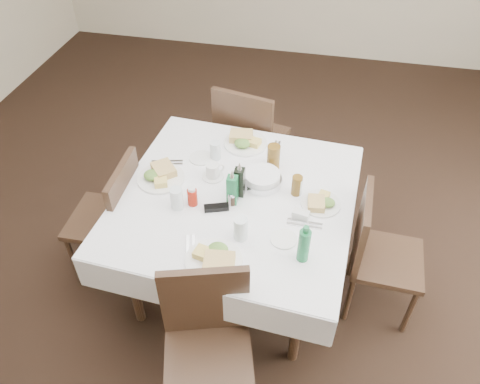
{
  "coord_description": "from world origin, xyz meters",
  "views": [
    {
      "loc": [
        0.4,
        -1.98,
        2.65
      ],
      "look_at": [
        -0.03,
        -0.01,
        0.8
      ],
      "focal_mm": 35.0,
      "sensor_mm": 36.0,
      "label": 1
    }
  ],
  "objects_px": {
    "chair_west": "(114,213)",
    "coffee_mug": "(213,171)",
    "ketchup_bottle": "(192,196)",
    "oil_cruet_green": "(232,189)",
    "bread_basket": "(262,179)",
    "water_w": "(177,198)",
    "water_n": "(215,151)",
    "water_e": "(297,186)",
    "water_s": "(241,228)",
    "chair_north": "(248,136)",
    "chair_east": "(375,249)",
    "oil_cruet_dark": "(240,181)",
    "green_bottle": "(304,245)",
    "chair_south": "(207,338)",
    "dining_table": "(236,205)"
  },
  "relations": [
    {
      "from": "water_e",
      "to": "oil_cruet_green",
      "type": "relative_size",
      "value": 0.47
    },
    {
      "from": "chair_west",
      "to": "green_bottle",
      "type": "relative_size",
      "value": 3.85
    },
    {
      "from": "water_n",
      "to": "water_e",
      "type": "height_order",
      "value": "water_n"
    },
    {
      "from": "chair_north",
      "to": "chair_south",
      "type": "xyz_separation_m",
      "value": [
        0.13,
        -1.69,
        -0.03
      ]
    },
    {
      "from": "oil_cruet_green",
      "to": "ketchup_bottle",
      "type": "distance_m",
      "value": 0.23
    },
    {
      "from": "water_s",
      "to": "water_e",
      "type": "bearing_deg",
      "value": 58.72
    },
    {
      "from": "water_w",
      "to": "water_s",
      "type": "bearing_deg",
      "value": -20.69
    },
    {
      "from": "chair_east",
      "to": "coffee_mug",
      "type": "relative_size",
      "value": 6.61
    },
    {
      "from": "ketchup_bottle",
      "to": "green_bottle",
      "type": "relative_size",
      "value": 0.53
    },
    {
      "from": "chair_west",
      "to": "chair_south",
      "type": "bearing_deg",
      "value": -41.96
    },
    {
      "from": "chair_east",
      "to": "water_s",
      "type": "relative_size",
      "value": 6.36
    },
    {
      "from": "water_e",
      "to": "oil_cruet_green",
      "type": "distance_m",
      "value": 0.39
    },
    {
      "from": "chair_west",
      "to": "ketchup_bottle",
      "type": "xyz_separation_m",
      "value": [
        0.56,
        -0.05,
        0.3
      ]
    },
    {
      "from": "oil_cruet_green",
      "to": "water_s",
      "type": "bearing_deg",
      "value": -68.11
    },
    {
      "from": "chair_north",
      "to": "oil_cruet_green",
      "type": "xyz_separation_m",
      "value": [
        0.09,
        -0.94,
        0.3
      ]
    },
    {
      "from": "dining_table",
      "to": "water_e",
      "type": "height_order",
      "value": "water_e"
    },
    {
      "from": "oil_cruet_dark",
      "to": "coffee_mug",
      "type": "height_order",
      "value": "oil_cruet_dark"
    },
    {
      "from": "chair_north",
      "to": "chair_east",
      "type": "distance_m",
      "value": 1.31
    },
    {
      "from": "dining_table",
      "to": "water_s",
      "type": "bearing_deg",
      "value": -72.61
    },
    {
      "from": "water_w",
      "to": "green_bottle",
      "type": "xyz_separation_m",
      "value": [
        0.75,
        -0.23,
        0.04
      ]
    },
    {
      "from": "bread_basket",
      "to": "dining_table",
      "type": "bearing_deg",
      "value": -133.39
    },
    {
      "from": "bread_basket",
      "to": "coffee_mug",
      "type": "xyz_separation_m",
      "value": [
        -0.31,
        -0.0,
        0.01
      ]
    },
    {
      "from": "water_w",
      "to": "oil_cruet_green",
      "type": "distance_m",
      "value": 0.32
    },
    {
      "from": "oil_cruet_green",
      "to": "green_bottle",
      "type": "relative_size",
      "value": 1.02
    },
    {
      "from": "water_w",
      "to": "oil_cruet_green",
      "type": "xyz_separation_m",
      "value": [
        0.3,
        0.11,
        0.04
      ]
    },
    {
      "from": "chair_south",
      "to": "chair_east",
      "type": "height_order",
      "value": "chair_south"
    },
    {
      "from": "chair_east",
      "to": "coffee_mug",
      "type": "xyz_separation_m",
      "value": [
        -1.03,
        0.15,
        0.3
      ]
    },
    {
      "from": "bread_basket",
      "to": "water_w",
      "type": "bearing_deg",
      "value": -145.21
    },
    {
      "from": "chair_north",
      "to": "chair_south",
      "type": "distance_m",
      "value": 1.7
    },
    {
      "from": "chair_west",
      "to": "coffee_mug",
      "type": "height_order",
      "value": "chair_west"
    },
    {
      "from": "ketchup_bottle",
      "to": "oil_cruet_green",
      "type": "bearing_deg",
      "value": 16.44
    },
    {
      "from": "bread_basket",
      "to": "oil_cruet_dark",
      "type": "distance_m",
      "value": 0.18
    },
    {
      "from": "chair_south",
      "to": "dining_table",
      "type": "bearing_deg",
      "value": 92.42
    },
    {
      "from": "chair_west",
      "to": "coffee_mug",
      "type": "distance_m",
      "value": 0.71
    },
    {
      "from": "dining_table",
      "to": "water_n",
      "type": "bearing_deg",
      "value": 122.47
    },
    {
      "from": "chair_east",
      "to": "ketchup_bottle",
      "type": "height_order",
      "value": "same"
    },
    {
      "from": "dining_table",
      "to": "bread_basket",
      "type": "bearing_deg",
      "value": 46.61
    },
    {
      "from": "chair_north",
      "to": "coffee_mug",
      "type": "xyz_separation_m",
      "value": [
        -0.07,
        -0.75,
        0.25
      ]
    },
    {
      "from": "bread_basket",
      "to": "water_e",
      "type": "bearing_deg",
      "value": -11.74
    },
    {
      "from": "chair_north",
      "to": "oil_cruet_green",
      "type": "relative_size",
      "value": 4.07
    },
    {
      "from": "chair_west",
      "to": "water_w",
      "type": "distance_m",
      "value": 0.58
    },
    {
      "from": "chair_north",
      "to": "water_w",
      "type": "distance_m",
      "value": 1.1
    },
    {
      "from": "oil_cruet_dark",
      "to": "green_bottle",
      "type": "relative_size",
      "value": 1.02
    },
    {
      "from": "bread_basket",
      "to": "ketchup_bottle",
      "type": "height_order",
      "value": "ketchup_bottle"
    },
    {
      "from": "ketchup_bottle",
      "to": "green_bottle",
      "type": "xyz_separation_m",
      "value": [
        0.67,
        -0.27,
        0.05
      ]
    },
    {
      "from": "chair_west",
      "to": "green_bottle",
      "type": "xyz_separation_m",
      "value": [
        1.23,
        -0.32,
        0.35
      ]
    },
    {
      "from": "dining_table",
      "to": "water_e",
      "type": "bearing_deg",
      "value": 15.44
    },
    {
      "from": "green_bottle",
      "to": "bread_basket",
      "type": "bearing_deg",
      "value": 120.0
    },
    {
      "from": "oil_cruet_green",
      "to": "coffee_mug",
      "type": "bearing_deg",
      "value": 130.72
    },
    {
      "from": "water_e",
      "to": "bread_basket",
      "type": "distance_m",
      "value": 0.22
    }
  ]
}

